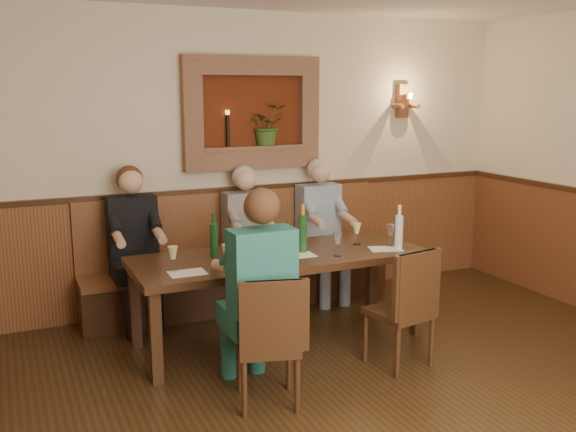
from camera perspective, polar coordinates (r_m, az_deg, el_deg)
name	(u,v)px	position (r m, az deg, el deg)	size (l,w,h in m)	color
room_shell	(420,126)	(3.47, 11.64, 7.87)	(6.04, 6.04, 2.82)	beige
wainscoting	(411,358)	(3.77, 10.84, -12.27)	(6.02, 6.02, 1.15)	brown
wall_niche	(256,118)	(6.19, -2.84, 8.73)	(1.36, 0.30, 1.06)	#511D0B
wall_sconce	(403,102)	(6.95, 10.21, 9.97)	(0.25, 0.20, 0.35)	brown
dining_table	(279,263)	(5.27, -0.77, -4.19)	(2.40, 0.90, 0.75)	#321B0F
bench	(240,274)	(6.21, -4.26, -5.15)	(3.00, 0.45, 1.11)	#381E0F
chair_near_left	(268,367)	(4.38, -1.80, -13.25)	(0.49, 0.49, 0.91)	#321B0F
chair_near_right	(400,331)	(5.01, 9.96, -10.07)	(0.48, 0.48, 0.93)	#321B0F
person_bench_left	(136,262)	(5.78, -13.38, -3.97)	(0.42, 0.52, 1.43)	black
person_bench_mid	(248,252)	(6.07, -3.55, -3.19)	(0.40, 0.49, 1.38)	#615B59
person_bench_right	(322,242)	(6.37, 3.06, -2.34)	(0.41, 0.51, 1.41)	navy
person_chair_front	(257,309)	(4.42, -2.76, -8.25)	(0.43, 0.53, 1.45)	navy
spittoon_bucket	(268,242)	(5.18, -1.78, -2.29)	(0.20, 0.20, 0.23)	red
wine_bottle_green_a	(303,232)	(5.28, 1.33, -1.47)	(0.08, 0.08, 0.40)	#19471E
wine_bottle_green_b	(214,239)	(5.19, -6.61, -2.03)	(0.08, 0.08, 0.36)	#19471E
water_bottle	(399,231)	(5.48, 9.82, -1.31)	(0.09, 0.09, 0.37)	silver
tasting_sheet_a	(187,273)	(4.78, -8.94, -5.02)	(0.27, 0.19, 0.00)	white
tasting_sheet_b	(298,255)	(5.21, 0.93, -3.50)	(0.26, 0.19, 0.00)	white
tasting_sheet_c	(386,249)	(5.47, 8.68, -2.90)	(0.27, 0.19, 0.00)	white
tasting_sheet_d	(257,267)	(4.89, -2.78, -4.52)	(0.32, 0.23, 0.00)	white
wine_glass_0	(173,259)	(4.81, -10.18, -3.78)	(0.08, 0.08, 0.19)	#D2D680
wine_glass_1	(357,234)	(5.58, 6.12, -1.57)	(0.08, 0.08, 0.19)	#D2D680
wine_glass_2	(227,257)	(4.81, -5.47, -3.64)	(0.08, 0.08, 0.19)	#D2D680
wine_glass_3	(275,248)	(5.05, -1.19, -2.87)	(0.08, 0.08, 0.19)	#D2D680
wine_glass_4	(338,244)	(5.19, 4.45, -2.52)	(0.08, 0.08, 0.19)	white
wine_glass_5	(293,240)	(5.33, 0.41, -2.11)	(0.08, 0.08, 0.19)	#D2D680
wine_glass_6	(245,242)	(5.27, -3.82, -2.29)	(0.08, 0.08, 0.19)	white
wine_glass_7	(262,254)	(4.89, -2.34, -3.36)	(0.08, 0.08, 0.19)	#D2D680
wine_glass_8	(390,235)	(5.55, 9.07, -1.71)	(0.08, 0.08, 0.19)	white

